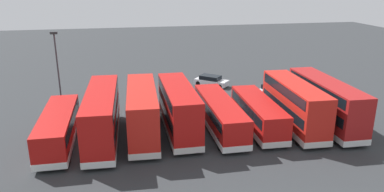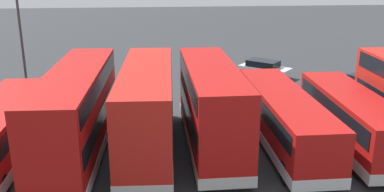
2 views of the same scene
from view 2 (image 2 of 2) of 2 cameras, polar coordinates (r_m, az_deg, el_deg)
The scene contains 11 objects.
ground_plane at distance 32.34m, azimuth 3.72°, elevation -0.06°, with size 140.00×140.00×0.00m, color #2D3033.
bus_single_deck_third at distance 24.68m, azimuth 20.60°, elevation -2.81°, with size 2.95×10.23×2.95m.
bus_single_deck_fourth at distance 23.80m, azimuth 12.09°, elevation -2.77°, with size 2.67×11.53×2.95m.
bus_double_decker_fifth at distance 22.67m, azimuth 2.59°, elevation -1.20°, with size 2.62×10.47×4.55m.
bus_double_decker_sixth at distance 22.40m, azimuth -5.99°, elevation -1.51°, with size 3.11×11.12×4.55m.
bus_double_decker_seventh at distance 22.47m, azimuth -15.13°, elevation -1.97°, with size 3.05×11.97×4.55m.
bus_single_deck_far_end at distance 23.47m, azimuth -24.16°, elevation -4.26°, with size 2.64×10.61×2.95m.
car_hatchback_silver at distance 38.47m, azimuth 9.64°, elevation 3.63°, with size 4.56×4.27×1.43m.
car_small_green at distance 35.96m, azimuth 22.11°, elevation 1.62°, with size 4.44×3.49×1.43m.
lamp_post_tall at distance 29.88m, azimuth -21.89°, elevation 7.41°, with size 0.70×0.30×8.88m.
waste_bin_yellow at distance 33.94m, azimuth -14.98°, elevation 1.05°, with size 0.60×0.60×0.95m, color #333338.
Camera 2 is at (5.14, 30.44, 9.64)m, focal length 39.88 mm.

